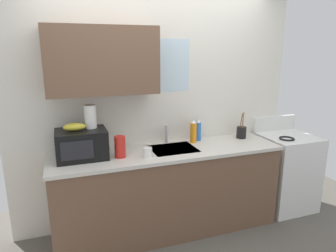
{
  "coord_description": "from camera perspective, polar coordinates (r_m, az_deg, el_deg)",
  "views": [
    {
      "loc": [
        -0.98,
        -2.76,
        1.89
      ],
      "look_at": [
        0.0,
        0.0,
        1.15
      ],
      "focal_mm": 32.51,
      "sensor_mm": 36.0,
      "label": 1
    }
  ],
  "objects": [
    {
      "name": "counter_unit",
      "position": [
        3.27,
        0.02,
        -11.85
      ],
      "size": [
        2.34,
        0.63,
        0.9
      ],
      "color": "brown",
      "rests_on": "ground"
    },
    {
      "name": "dish_soap_bottle_orange",
      "position": [
        3.32,
        4.78,
        -1.09
      ],
      "size": [
        0.07,
        0.07,
        0.25
      ],
      "color": "orange",
      "rests_on": "counter_unit"
    },
    {
      "name": "paper_towel_roll",
      "position": [
        2.94,
        -14.35,
        1.73
      ],
      "size": [
        0.11,
        0.11,
        0.22
      ],
      "primitive_type": "cylinder",
      "color": "white",
      "rests_on": "microwave"
    },
    {
      "name": "utensil_crock",
      "position": [
        3.58,
        13.59,
        -1.09
      ],
      "size": [
        0.11,
        0.11,
        0.3
      ],
      "color": "black",
      "rests_on": "counter_unit"
    },
    {
      "name": "kitchen_wall_assembly",
      "position": [
        3.23,
        -3.87,
        4.77
      ],
      "size": [
        3.11,
        0.42,
        2.5
      ],
      "color": "silver",
      "rests_on": "ground"
    },
    {
      "name": "dish_soap_bottle_blue",
      "position": [
        3.4,
        5.71,
        -0.84
      ],
      "size": [
        0.06,
        0.06,
        0.24
      ],
      "color": "blue",
      "rests_on": "counter_unit"
    },
    {
      "name": "sink_faucet",
      "position": [
        3.3,
        -0.32,
        -1.5
      ],
      "size": [
        0.03,
        0.03,
        0.2
      ],
      "primitive_type": "cylinder",
      "color": "#B2B5BA",
      "rests_on": "counter_unit"
    },
    {
      "name": "cereal_canister",
      "position": [
        2.9,
        -8.98,
        -3.87
      ],
      "size": [
        0.1,
        0.1,
        0.21
      ],
      "primitive_type": "cylinder",
      "color": "red",
      "rests_on": "counter_unit"
    },
    {
      "name": "mug_white",
      "position": [
        2.88,
        -3.84,
        -4.97
      ],
      "size": [
        0.08,
        0.08,
        0.09
      ],
      "primitive_type": "cylinder",
      "color": "white",
      "rests_on": "counter_unit"
    },
    {
      "name": "microwave",
      "position": [
        2.94,
        -15.9,
        -3.3
      ],
      "size": [
        0.46,
        0.35,
        0.27
      ],
      "color": "black",
      "rests_on": "counter_unit"
    },
    {
      "name": "banana_bunch",
      "position": [
        2.9,
        -17.11,
        -0.16
      ],
      "size": [
        0.2,
        0.11,
        0.07
      ],
      "primitive_type": "ellipsoid",
      "color": "gold",
      "rests_on": "microwave"
    },
    {
      "name": "stove_range",
      "position": [
        4.0,
        21.14,
        -7.84
      ],
      "size": [
        0.6,
        0.6,
        1.08
      ],
      "color": "white",
      "rests_on": "ground"
    }
  ]
}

